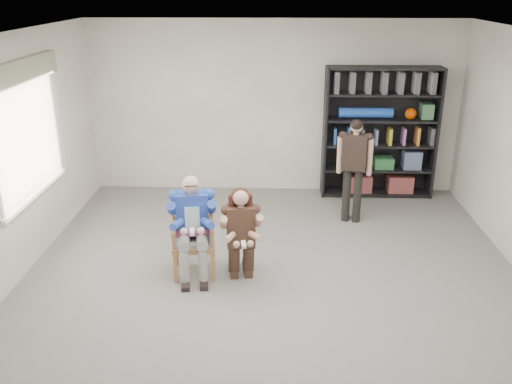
# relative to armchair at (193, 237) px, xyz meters

# --- Properties ---
(room_shell) EXTENTS (6.00, 7.00, 2.80)m
(room_shell) POSITION_rel_armchair_xyz_m (0.95, -0.56, 0.92)
(room_shell) COLOR beige
(room_shell) RESTS_ON ground
(floor) EXTENTS (6.00, 7.00, 0.01)m
(floor) POSITION_rel_armchair_xyz_m (0.95, -0.56, -0.48)
(floor) COLOR slate
(floor) RESTS_ON ground
(window_left) EXTENTS (0.16, 2.00, 1.75)m
(window_left) POSITION_rel_armchair_xyz_m (-2.00, 0.44, 1.15)
(window_left) COLOR white
(window_left) RESTS_ON room_shell
(armchair) EXTENTS (0.63, 0.61, 0.96)m
(armchair) POSITION_rel_armchair_xyz_m (0.00, 0.00, 0.00)
(armchair) COLOR #A2703F
(armchair) RESTS_ON floor
(seated_man) EXTENTS (0.64, 0.82, 1.25)m
(seated_man) POSITION_rel_armchair_xyz_m (0.00, 0.00, 0.14)
(seated_man) COLOR #223C9B
(seated_man) RESTS_ON floor
(kneeling_woman) EXTENTS (0.58, 0.83, 1.14)m
(kneeling_woman) POSITION_rel_armchair_xyz_m (0.58, -0.12, 0.09)
(kneeling_woman) COLOR #35261C
(kneeling_woman) RESTS_ON floor
(bookshelf) EXTENTS (1.80, 0.38, 2.10)m
(bookshelf) POSITION_rel_armchair_xyz_m (2.65, 2.72, 0.57)
(bookshelf) COLOR black
(bookshelf) RESTS_ON floor
(standing_man) EXTENTS (0.53, 0.37, 1.55)m
(standing_man) POSITION_rel_armchair_xyz_m (2.10, 1.61, 0.30)
(standing_man) COLOR black
(standing_man) RESTS_ON floor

